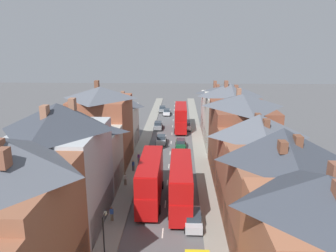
% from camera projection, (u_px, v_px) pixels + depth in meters
% --- Properties ---
extents(pavement_left, '(2.20, 104.00, 0.14)m').
position_uv_depth(pavement_left, '(142.00, 149.00, 58.01)').
color(pavement_left, gray).
rests_on(pavement_left, ground).
extents(pavement_right, '(2.20, 104.00, 0.14)m').
position_uv_depth(pavement_right, '(199.00, 149.00, 57.64)').
color(pavement_right, gray).
rests_on(pavement_right, ground).
extents(centre_line_dashes, '(0.14, 97.80, 0.01)m').
position_uv_depth(centre_line_dashes, '(170.00, 153.00, 55.91)').
color(centre_line_dashes, silver).
rests_on(centre_line_dashes, ground).
extents(terrace_row_left, '(8.00, 55.76, 13.02)m').
position_uv_depth(terrace_row_left, '(67.00, 166.00, 34.36)').
color(terrace_row_left, brown).
rests_on(terrace_row_left, ground).
extents(terrace_row_right, '(8.00, 67.36, 12.09)m').
position_uv_depth(terrace_row_right, '(252.00, 156.00, 38.51)').
color(terrace_row_right, '#935138').
rests_on(terrace_row_right, ground).
extents(double_decker_bus_lead, '(2.74, 10.80, 5.30)m').
position_uv_depth(double_decker_bus_lead, '(181.00, 117.00, 69.90)').
color(double_decker_bus_lead, '#B70F0F').
rests_on(double_decker_bus_lead, ground).
extents(double_decker_bus_mid_street, '(2.74, 10.80, 5.30)m').
position_uv_depth(double_decker_bus_mid_street, '(181.00, 184.00, 37.33)').
color(double_decker_bus_mid_street, '#B70F0F').
rests_on(double_decker_bus_mid_street, ground).
extents(double_decker_bus_far_approaching, '(2.74, 10.80, 5.30)m').
position_uv_depth(double_decker_bus_far_approaching, '(150.00, 179.00, 38.57)').
color(double_decker_bus_far_approaching, '#B70F0F').
rests_on(double_decker_bus_far_approaching, ground).
extents(car_near_blue, '(1.90, 4.39, 1.60)m').
position_uv_depth(car_near_blue, '(167.00, 112.00, 84.40)').
color(car_near_blue, silver).
rests_on(car_near_blue, ground).
extents(car_near_silver, '(1.90, 4.01, 1.70)m').
position_uv_depth(car_near_silver, '(161.00, 139.00, 60.70)').
color(car_near_silver, '#B7BABF').
rests_on(car_near_silver, ground).
extents(car_parked_left_a, '(1.90, 4.01, 1.64)m').
position_uv_depth(car_parked_left_a, '(162.00, 109.00, 87.91)').
color(car_parked_left_a, gray).
rests_on(car_parked_left_a, ground).
extents(car_parked_right_a, '(1.90, 4.37, 1.67)m').
position_uv_depth(car_parked_right_a, '(158.00, 125.00, 70.85)').
color(car_parked_right_a, gray).
rests_on(car_parked_right_a, ground).
extents(car_mid_black, '(1.90, 4.47, 1.69)m').
position_uv_depth(car_mid_black, '(193.00, 219.00, 33.76)').
color(car_mid_black, '#B7BABF').
rests_on(car_mid_black, ground).
extents(car_parked_left_b, '(1.90, 4.59, 1.67)m').
position_uv_depth(car_parked_left_b, '(187.00, 125.00, 70.81)').
color(car_parked_left_b, silver).
rests_on(car_parked_left_b, ground).
extents(car_mid_white, '(1.90, 3.99, 1.61)m').
position_uv_depth(car_mid_white, '(181.00, 143.00, 58.52)').
color(car_mid_white, '#144728').
rests_on(car_mid_white, ground).
extents(pedestrian_mid_left, '(0.36, 0.22, 1.61)m').
position_uv_depth(pedestrian_mid_left, '(112.00, 213.00, 34.44)').
color(pedestrian_mid_left, brown).
rests_on(pedestrian_mid_left, pavement_left).
extents(pedestrian_mid_right, '(0.36, 0.22, 1.61)m').
position_uv_depth(pedestrian_mid_right, '(125.00, 179.00, 43.03)').
color(pedestrian_mid_right, brown).
rests_on(pedestrian_mid_right, pavement_left).
extents(pedestrian_far_left, '(0.36, 0.22, 1.61)m').
position_uv_depth(pedestrian_far_left, '(133.00, 165.00, 47.73)').
color(pedestrian_far_left, '#23232D').
rests_on(pedestrian_far_left, pavement_left).
extents(pedestrian_far_right, '(0.36, 0.22, 1.61)m').
position_uv_depth(pedestrian_far_right, '(139.00, 158.00, 50.82)').
color(pedestrian_far_right, '#3D4256').
rests_on(pedestrian_far_right, pavement_left).
extents(street_lamp, '(0.20, 1.12, 5.50)m').
position_uv_depth(street_lamp, '(104.00, 242.00, 25.82)').
color(street_lamp, black).
rests_on(street_lamp, ground).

